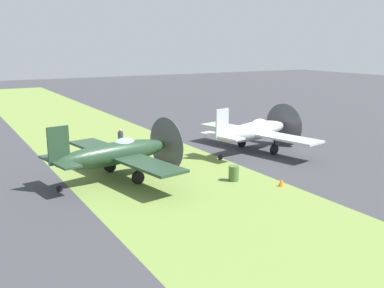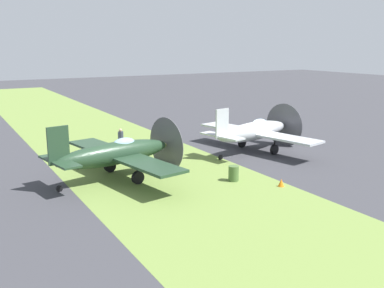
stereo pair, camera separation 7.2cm
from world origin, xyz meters
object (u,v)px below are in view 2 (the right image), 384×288
airplane_wingman (117,153)px  runway_marker_cone (281,183)px  airplane_lead (255,131)px  fuel_drum (234,173)px  ground_crew_chief (121,139)px

airplane_wingman → runway_marker_cone: bearing=41.2°
airplane_lead → fuel_drum: bearing=-59.1°
airplane_wingman → ground_crew_chief: airplane_wingman is taller
airplane_lead → airplane_wingman: 11.37m
fuel_drum → ground_crew_chief: bearing=-163.2°
ground_crew_chief → runway_marker_cone: bearing=76.2°
airplane_lead → fuel_drum: airplane_lead is taller
ground_crew_chief → airplane_lead: bearing=115.2°
airplane_wingman → ground_crew_chief: bearing=147.3°
airplane_lead → fuel_drum: (5.23, -5.55, -1.10)m
runway_marker_cone → airplane_wingman: bearing=-128.5°
airplane_wingman → airplane_lead: bearing=87.3°
airplane_wingman → ground_crew_chief: size_ratio=6.13×
airplane_wingman → ground_crew_chief: (-6.43, 2.65, -0.66)m
airplane_wingman → fuel_drum: size_ratio=11.78×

